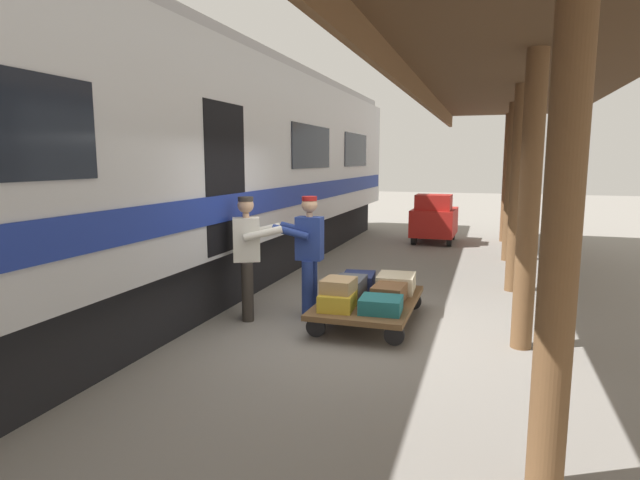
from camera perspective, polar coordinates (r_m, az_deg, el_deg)
ground_plane at (r=6.94m, az=3.35°, el=-9.74°), size 60.00×60.00×0.00m
platform_canopy at (r=6.47m, az=22.06°, el=17.48°), size 3.20×17.93×3.56m
train_car at (r=8.03m, az=-19.75°, el=7.25°), size 3.02×20.55×4.00m
luggage_cart at (r=7.21m, az=5.32°, el=-6.78°), size 1.24×2.00×0.32m
suitcase_slate_roller at (r=7.22m, az=3.18°, el=-5.21°), size 0.41×0.62×0.28m
suitcase_yellow_case at (r=6.72m, az=1.97°, el=-6.57°), size 0.45×0.60×0.21m
suitcase_navy_fabric at (r=7.75m, az=4.22°, el=-4.47°), size 0.51×0.62×0.22m
suitcase_cream_canvas at (r=7.64m, az=8.28°, el=-4.64°), size 0.54×0.61×0.25m
suitcase_teal_softside at (r=6.60m, az=6.65°, el=-7.02°), size 0.53×0.50×0.19m
suitcase_brown_leather at (r=7.11m, az=7.53°, el=-5.74°), size 0.42×0.53×0.22m
suitcase_tan_vintage at (r=6.69m, az=2.04°, el=-4.94°), size 0.40×0.46×0.17m
porter_in_overalls at (r=7.28m, az=-1.30°, el=-1.33°), size 0.67×0.43×1.70m
porter_by_door at (r=7.24m, az=-7.83°, el=-1.46°), size 0.74×0.61×1.70m
baggage_tug at (r=14.31m, az=12.32°, el=2.23°), size 1.14×1.73×1.30m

